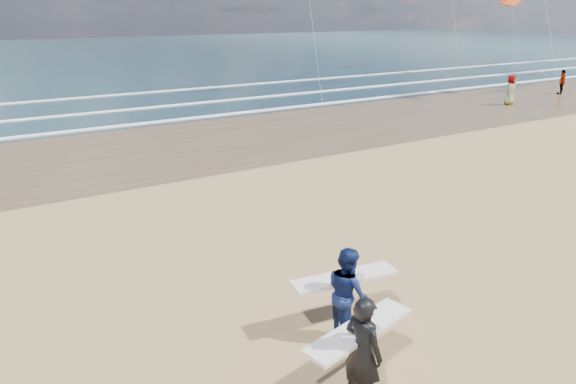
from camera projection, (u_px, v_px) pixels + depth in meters
wet_sand_strip at (433, 108)px, 33.52m from camera, size 220.00×12.00×0.01m
ocean at (165, 52)px, 77.04m from camera, size 220.00×100.00×0.02m
foam_breakers at (341, 88)px, 41.64m from camera, size 220.00×11.70×0.05m
surfer_near at (363, 350)px, 8.09m from camera, size 2.26×1.24×1.97m
surfer_far at (347, 292)px, 9.86m from camera, size 2.25×1.26×1.88m
beachgoer_0 at (510, 90)px, 34.31m from camera, size 1.13×0.95×1.97m
beachgoer_1 at (562, 82)px, 38.69m from camera, size 1.15×0.72×1.82m
kite_0 at (546, 8)px, 34.57m from camera, size 6.73×4.84×10.59m
kite_1 at (311, 16)px, 36.59m from camera, size 5.29×4.68×10.55m
kite_5 at (453, 7)px, 52.54m from camera, size 4.56×4.60×12.35m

